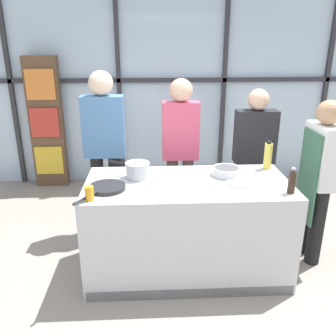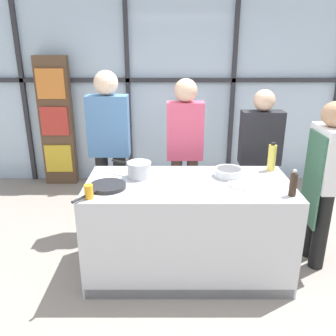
% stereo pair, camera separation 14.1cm
% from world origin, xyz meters
% --- Properties ---
extents(ground_plane, '(18.00, 18.00, 0.00)m').
position_xyz_m(ground_plane, '(0.00, 0.00, 0.00)').
color(ground_plane, gray).
extents(back_window_wall, '(6.40, 0.10, 2.80)m').
position_xyz_m(back_window_wall, '(0.00, 2.41, 1.40)').
color(back_window_wall, silver).
rests_on(back_window_wall, ground_plane).
extents(bookshelf, '(0.47, 0.19, 1.89)m').
position_xyz_m(bookshelf, '(-1.82, 2.23, 0.95)').
color(bookshelf, brown).
rests_on(bookshelf, ground_plane).
extents(demo_island, '(1.82, 0.87, 0.90)m').
position_xyz_m(demo_island, '(-0.00, -0.00, 0.45)').
color(demo_island, silver).
rests_on(demo_island, ground_plane).
extents(chef, '(0.23, 0.44, 1.60)m').
position_xyz_m(chef, '(1.26, 0.14, 0.90)').
color(chef, black).
rests_on(chef, ground_plane).
extents(spectator_far_left, '(0.44, 0.25, 1.80)m').
position_xyz_m(spectator_far_left, '(-0.82, 0.80, 1.04)').
color(spectator_far_left, black).
rests_on(spectator_far_left, ground_plane).
extents(spectator_center_left, '(0.39, 0.24, 1.72)m').
position_xyz_m(spectator_center_left, '(0.00, 0.80, 1.01)').
color(spectator_center_left, '#47382D').
rests_on(spectator_center_left, ground_plane).
extents(spectator_center_right, '(0.44, 0.23, 1.61)m').
position_xyz_m(spectator_center_right, '(0.82, 0.80, 0.91)').
color(spectator_center_right, '#47382D').
rests_on(spectator_center_right, ground_plane).
extents(frying_pan, '(0.38, 0.50, 0.04)m').
position_xyz_m(frying_pan, '(-0.70, -0.13, 0.92)').
color(frying_pan, '#232326').
rests_on(frying_pan, demo_island).
extents(saucepan, '(0.38, 0.26, 0.15)m').
position_xyz_m(saucepan, '(-0.45, 0.13, 0.98)').
color(saucepan, silver).
rests_on(saucepan, demo_island).
extents(white_plate, '(0.26, 0.26, 0.01)m').
position_xyz_m(white_plate, '(0.47, -0.06, 0.91)').
color(white_plate, white).
rests_on(white_plate, demo_island).
extents(mixing_bowl, '(0.27, 0.27, 0.08)m').
position_xyz_m(mixing_bowl, '(0.38, 0.15, 0.95)').
color(mixing_bowl, silver).
rests_on(mixing_bowl, demo_island).
extents(oil_bottle, '(0.08, 0.08, 0.28)m').
position_xyz_m(oil_bottle, '(0.81, 0.32, 1.03)').
color(oil_bottle, '#E0CC4C').
rests_on(oil_bottle, demo_island).
extents(pepper_grinder, '(0.06, 0.06, 0.23)m').
position_xyz_m(pepper_grinder, '(0.82, -0.28, 1.01)').
color(pepper_grinder, '#332319').
rests_on(pepper_grinder, demo_island).
extents(juice_glass_near, '(0.07, 0.07, 0.12)m').
position_xyz_m(juice_glass_near, '(-0.81, -0.33, 0.96)').
color(juice_glass_near, orange).
rests_on(juice_glass_near, demo_island).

